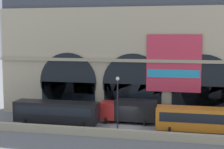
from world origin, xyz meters
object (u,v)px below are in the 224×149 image
(bus_midwest, at_px, (56,112))
(box_truck_center, at_px, (129,110))
(street_lamp_quayside, at_px, (118,98))
(bus_mideast, at_px, (203,119))

(bus_midwest, distance_m, box_truck_center, 9.56)
(bus_midwest, distance_m, street_lamp_quayside, 9.36)
(box_truck_center, distance_m, bus_mideast, 9.91)
(street_lamp_quayside, bearing_deg, box_truck_center, 85.89)
(bus_midwest, height_order, box_truck_center, box_truck_center)
(bus_midwest, relative_size, bus_mideast, 1.00)
(bus_midwest, bearing_deg, street_lamp_quayside, -17.36)
(bus_midwest, bearing_deg, bus_mideast, -0.12)
(bus_midwest, bearing_deg, box_truck_center, 19.78)
(box_truck_center, bearing_deg, bus_mideast, -19.30)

